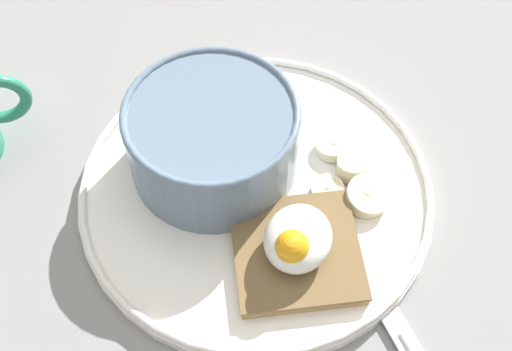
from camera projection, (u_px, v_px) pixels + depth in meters
ground_plane at (256, 203)px, 58.95cm from camera, size 120.00×120.00×2.00cm
plate at (256, 191)px, 57.46cm from camera, size 28.54×28.54×1.60cm
oatmeal_bowl at (213, 138)px, 55.90cm from camera, size 13.73×13.73×6.82cm
toast_slice at (297, 252)px, 53.39cm from camera, size 12.68×12.68×1.12cm
poached_egg at (297, 240)px, 51.50cm from camera, size 5.70×4.95×3.71cm
banana_slice_front at (353, 167)px, 57.57cm from camera, size 3.51×3.39×1.79cm
banana_slice_left at (333, 146)px, 59.08cm from camera, size 3.15×3.23×1.25cm
banana_slice_back at (367, 196)px, 56.02cm from camera, size 4.55×4.65×1.87cm
banana_slice_right at (327, 190)px, 56.75cm from camera, size 2.76×2.76×0.91cm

